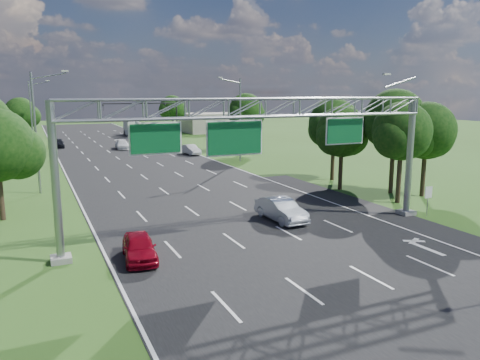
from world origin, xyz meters
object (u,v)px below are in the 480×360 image
sign_gantry (264,118)px  silver_sedan (281,209)px  red_coupe (139,247)px  regulatory_sign (428,195)px  traffic_signal (156,112)px  box_truck (132,129)px

sign_gantry → silver_sedan: size_ratio=5.16×
red_coupe → silver_sedan: bearing=25.9°
regulatory_sign → traffic_signal: (-4.92, 54.02, 3.66)m
sign_gantry → red_coupe: (-7.68, -1.33, -6.22)m
traffic_signal → red_coupe: traffic_signal is taller
sign_gantry → red_coupe: sign_gantry is taller
regulatory_sign → box_truck: box_truck is taller
red_coupe → box_truck: (13.90, 70.06, 0.69)m
sign_gantry → red_coupe: 9.97m
traffic_signal → red_coupe: bearing=-105.3°
sign_gantry → traffic_signal: 53.51m
traffic_signal → regulatory_sign: bearing=-84.8°
sign_gantry → red_coupe: size_ratio=6.00×
sign_gantry → box_truck: 69.23m
regulatory_sign → traffic_signal: traffic_signal is taller
regulatory_sign → box_truck: bearing=94.8°
sign_gantry → box_truck: sign_gantry is taller
traffic_signal → red_coupe: 56.50m
traffic_signal → red_coupe: (-14.83, -54.33, -4.50)m
sign_gantry → regulatory_sign: bearing=-4.8°
box_truck → red_coupe: bearing=-101.2°
regulatory_sign → box_truck: (-5.85, 69.75, -0.15)m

